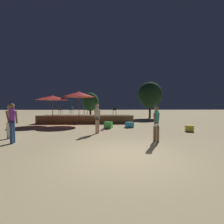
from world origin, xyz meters
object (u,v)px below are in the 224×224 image
(cube_seat_2, at_px, (189,128))
(bistro_chair_2, at_px, (85,109))
(bistro_chair_0, at_px, (72,109))
(cube_seat_1, at_px, (129,125))
(person_2, at_px, (10,120))
(background_tree_1, at_px, (150,95))
(bistro_chair_1, at_px, (114,109))
(background_tree_0, at_px, (90,102))
(cube_seat_0, at_px, (108,125))
(person_1, at_px, (97,117))
(patio_umbrella_0, at_px, (79,94))
(frisbee_disc, at_px, (102,131))
(person_0, at_px, (156,122))
(bistro_chair_3, at_px, (60,109))
(patio_umbrella_1, at_px, (52,98))
(person_3, at_px, (12,122))

(cube_seat_2, distance_m, bistro_chair_2, 9.82)
(cube_seat_2, bearing_deg, bistro_chair_0, 145.04)
(cube_seat_1, distance_m, person_2, 7.75)
(cube_seat_2, relative_size, bistro_chair_0, 0.68)
(cube_seat_2, distance_m, background_tree_1, 11.13)
(bistro_chair_1, height_order, bistro_chair_2, same)
(background_tree_1, bearing_deg, background_tree_0, 171.44)
(background_tree_0, bearing_deg, bistro_chair_0, -103.76)
(cube_seat_0, bearing_deg, person_1, -109.09)
(cube_seat_0, bearing_deg, patio_umbrella_0, 136.59)
(bistro_chair_0, bearing_deg, patio_umbrella_0, 44.74)
(patio_umbrella_0, bearing_deg, person_1, -67.34)
(person_1, distance_m, frisbee_disc, 1.35)
(cube_seat_0, bearing_deg, bistro_chair_2, 117.96)
(person_1, bearing_deg, bistro_chair_2, 49.36)
(bistro_chair_0, xyz_separation_m, background_tree_1, (9.62, 4.41, 1.83))
(cube_seat_0, distance_m, background_tree_1, 11.22)
(bistro_chair_1, bearing_deg, cube_seat_2, -52.58)
(cube_seat_0, height_order, person_0, person_0)
(person_2, distance_m, bistro_chair_3, 8.31)
(person_2, bearing_deg, bistro_chair_1, -154.03)
(patio_umbrella_1, relative_size, bistro_chair_3, 3.09)
(cube_seat_0, bearing_deg, bistro_chair_3, 135.56)
(cube_seat_1, distance_m, background_tree_0, 10.91)
(cube_seat_0, distance_m, bistro_chair_0, 6.10)
(patio_umbrella_0, distance_m, cube_seat_2, 9.25)
(person_2, bearing_deg, bistro_chair_2, -136.18)
(bistro_chair_1, relative_size, bistro_chair_2, 1.00)
(person_1, bearing_deg, background_tree_0, 42.77)
(person_0, distance_m, bistro_chair_2, 9.89)
(cube_seat_1, bearing_deg, frisbee_disc, -143.04)
(cube_seat_1, distance_m, person_0, 4.84)
(bistro_chair_0, xyz_separation_m, bistro_chair_2, (1.38, -0.24, 0.00))
(cube_seat_2, relative_size, frisbee_disc, 2.30)
(bistro_chair_1, relative_size, background_tree_0, 0.25)
(patio_umbrella_0, height_order, background_tree_1, background_tree_1)
(person_2, height_order, bistro_chair_1, person_2)
(patio_umbrella_1, relative_size, cube_seat_2, 4.53)
(cube_seat_1, bearing_deg, person_2, -151.30)
(person_3, distance_m, bistro_chair_0, 9.08)
(background_tree_0, bearing_deg, person_2, -101.43)
(patio_umbrella_0, height_order, frisbee_disc, patio_umbrella_0)
(cube_seat_2, bearing_deg, background_tree_1, 86.80)
(patio_umbrella_1, distance_m, person_1, 6.40)
(cube_seat_1, bearing_deg, patio_umbrella_0, 153.99)
(person_1, bearing_deg, cube_seat_0, 16.16)
(cube_seat_2, bearing_deg, background_tree_0, 122.57)
(cube_seat_2, height_order, person_2, person_2)
(cube_seat_0, relative_size, cube_seat_1, 1.06)
(person_1, xyz_separation_m, frisbee_disc, (0.28, 0.90, -0.97))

